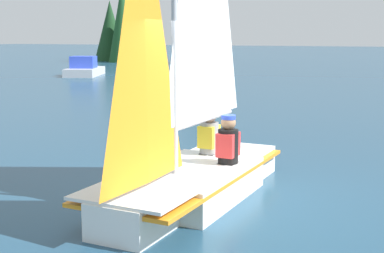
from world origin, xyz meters
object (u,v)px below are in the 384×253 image
(sailor_crew, at_px, (209,143))
(motorboat_distant, at_px, (85,69))
(sailboat_main, at_px, (192,138))
(sailor_helm, at_px, (228,151))

(sailor_crew, relative_size, motorboat_distant, 0.28)
(motorboat_distant, bearing_deg, sailor_crew, 17.68)
(sailboat_main, relative_size, sailor_helm, 5.31)
(sailor_crew, bearing_deg, sailboat_main, 10.55)
(sailboat_main, xyz_separation_m, motorboat_distant, (16.78, -19.22, -0.48))
(sailor_helm, bearing_deg, motorboat_distant, -137.79)
(sailor_crew, xyz_separation_m, motorboat_distant, (16.60, -18.25, -0.21))
(sailboat_main, bearing_deg, motorboat_distant, -139.09)
(motorboat_distant, bearing_deg, sailor_helm, 17.84)
(sailor_crew, bearing_deg, motorboat_distant, -137.94)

